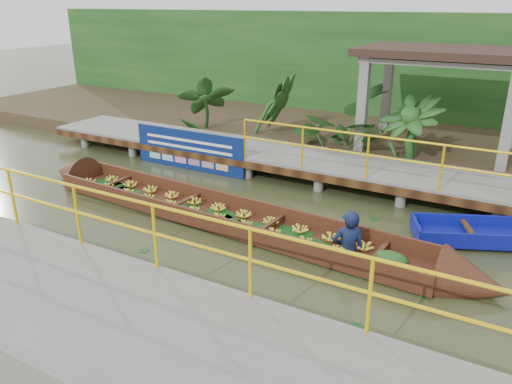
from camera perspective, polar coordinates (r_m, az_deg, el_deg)
The scene contains 9 objects.
ground at distance 10.54m, azimuth -3.64°, elevation -3.43°, with size 80.00×80.00×0.00m, color #30371B.
land_strip at distance 16.90m, azimuth 10.35°, elevation 6.53°, with size 30.00×8.00×0.45m, color #372D1B.
far_dock at distance 13.17m, azimuth 4.51°, elevation 3.84°, with size 16.00×2.06×1.66m.
near_dock at distance 7.02m, azimuth -15.92°, elevation -15.16°, with size 18.00×2.40×1.73m.
pavilion at distance 14.57m, azimuth 20.85°, elevation 13.65°, with size 4.40×3.00×3.00m.
foliage_backdrop at distance 18.92m, azimuth 13.33°, elevation 13.33°, with size 30.00×0.80×4.00m, color #144016.
vendor_boat at distance 10.28m, azimuth -2.51°, elevation -2.76°, with size 11.01×1.77×2.12m.
blue_banner at distance 13.74m, azimuth -7.70°, elevation 4.78°, with size 3.48×0.04×1.09m.
tropical_plants at distance 13.95m, azimuth 16.40°, elevation 8.37°, with size 14.68×1.68×2.11m.
Camera 1 is at (5.28, -8.01, 4.35)m, focal length 35.00 mm.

